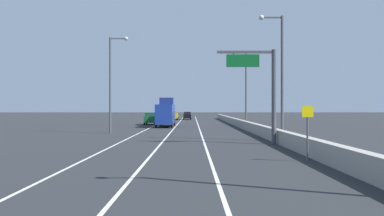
% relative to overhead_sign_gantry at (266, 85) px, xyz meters
% --- Properties ---
extents(ground_plane, '(320.00, 320.00, 0.00)m').
position_rel_overhead_sign_gantry_xyz_m(ground_plane, '(-6.23, 36.83, -4.73)').
color(ground_plane, '#26282B').
extents(lane_stripe_left, '(0.16, 130.00, 0.00)m').
position_rel_overhead_sign_gantry_xyz_m(lane_stripe_left, '(-11.73, 27.83, -4.73)').
color(lane_stripe_left, silver).
rests_on(lane_stripe_left, ground_plane).
extents(lane_stripe_center, '(0.16, 130.00, 0.00)m').
position_rel_overhead_sign_gantry_xyz_m(lane_stripe_center, '(-8.23, 27.83, -4.73)').
color(lane_stripe_center, silver).
rests_on(lane_stripe_center, ground_plane).
extents(lane_stripe_right, '(0.16, 130.00, 0.00)m').
position_rel_overhead_sign_gantry_xyz_m(lane_stripe_right, '(-4.73, 27.83, -4.73)').
color(lane_stripe_right, silver).
rests_on(lane_stripe_right, ground_plane).
extents(jersey_barrier_right, '(0.60, 120.00, 1.10)m').
position_rel_overhead_sign_gantry_xyz_m(jersey_barrier_right, '(1.34, 12.83, -4.18)').
color(jersey_barrier_right, '#9E998E').
rests_on(jersey_barrier_right, ground_plane).
extents(overhead_sign_gantry, '(4.68, 0.36, 7.50)m').
position_rel_overhead_sign_gantry_xyz_m(overhead_sign_gantry, '(0.00, 0.00, 0.00)').
color(overhead_sign_gantry, '#47474C').
rests_on(overhead_sign_gantry, ground_plane).
extents(speed_advisory_sign, '(0.60, 0.11, 3.00)m').
position_rel_overhead_sign_gantry_xyz_m(speed_advisory_sign, '(0.44, -10.06, -2.96)').
color(speed_advisory_sign, '#4C4C51').
rests_on(speed_advisory_sign, ground_plane).
extents(lamp_post_right_second, '(2.14, 0.44, 10.89)m').
position_rel_overhead_sign_gantry_xyz_m(lamp_post_right_second, '(1.80, 2.82, 1.48)').
color(lamp_post_right_second, '#4C4C51').
rests_on(lamp_post_right_second, ground_plane).
extents(lamp_post_right_third, '(2.14, 0.44, 10.89)m').
position_rel_overhead_sign_gantry_xyz_m(lamp_post_right_third, '(1.70, 24.71, 1.48)').
color(lamp_post_right_third, '#4C4C51').
rests_on(lamp_post_right_third, ground_plane).
extents(lamp_post_left_mid, '(2.14, 0.44, 10.89)m').
position_rel_overhead_sign_gantry_xyz_m(lamp_post_left_mid, '(-14.72, 13.20, 1.48)').
color(lamp_post_left_mid, '#4C4C51').
rests_on(lamp_post_left_mid, ground_plane).
extents(car_blue_0, '(2.05, 4.53, 1.95)m').
position_rel_overhead_sign_gantry_xyz_m(car_blue_0, '(-12.46, 65.10, -3.75)').
color(car_blue_0, '#1E389E').
rests_on(car_blue_0, ground_plane).
extents(car_yellow_1, '(1.88, 4.05, 1.99)m').
position_rel_overhead_sign_gantry_xyz_m(car_yellow_1, '(-9.98, 61.17, -3.74)').
color(car_yellow_1, gold).
rests_on(car_yellow_1, ground_plane).
extents(car_black_2, '(1.99, 4.59, 1.85)m').
position_rel_overhead_sign_gantry_xyz_m(car_black_2, '(-6.89, 62.39, -3.80)').
color(car_black_2, black).
rests_on(car_black_2, ground_plane).
extents(car_green_3, '(1.97, 4.15, 2.03)m').
position_rel_overhead_sign_gantry_xyz_m(car_green_3, '(-12.80, 35.97, -3.72)').
color(car_green_3, '#196033').
rests_on(car_green_3, ground_plane).
extents(box_truck, '(2.47, 9.87, 4.43)m').
position_rel_overhead_sign_gantry_xyz_m(box_truck, '(-9.72, 28.59, -2.69)').
color(box_truck, navy).
rests_on(box_truck, ground_plane).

